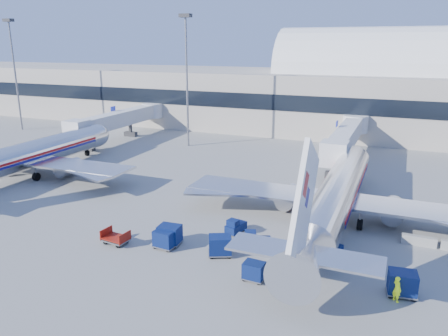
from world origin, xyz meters
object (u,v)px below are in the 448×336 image
at_px(jetbridge_mid, 123,118).
at_px(tug_right, 328,245).
at_px(mast_west, 186,62).
at_px(tug_left, 235,226).
at_px(airliner_main, 336,195).
at_px(cart_train_b, 170,234).
at_px(mast_far_west, 13,59).
at_px(ramp_worker, 397,289).
at_px(barrier_near, 419,241).
at_px(cart_solo_far, 402,283).
at_px(airliner_mid, 25,156).
at_px(cart_train_c, 165,239).
at_px(cart_solo_near, 254,271).
at_px(cart_open_red, 116,239).
at_px(jetbridge_near, 347,135).
at_px(cart_train_a, 220,245).
at_px(tug_lead, 255,241).

bearing_deg(jetbridge_mid, tug_right, -36.61).
xyz_separation_m(mast_west, tug_left, (21.46, -31.93, -14.11)).
xyz_separation_m(airliner_main, cart_train_b, (-13.18, -11.09, -1.95)).
xyz_separation_m(jetbridge_mid, tug_right, (44.95, -33.40, -3.27)).
height_order(mast_far_west, ramp_worker, mast_far_west).
distance_m(barrier_near, cart_solo_far, 9.57).
bearing_deg(ramp_worker, airliner_mid, 29.32).
height_order(cart_train_b, cart_solo_far, cart_solo_far).
bearing_deg(ramp_worker, cart_solo_far, -65.20).
bearing_deg(cart_train_c, tug_right, 24.07).
xyz_separation_m(barrier_near, cart_solo_near, (-12.00, -11.61, 0.34)).
xyz_separation_m(jetbridge_mid, cart_train_b, (31.22, -37.40, -2.95)).
relative_size(barrier_near, tug_left, 1.20).
xyz_separation_m(barrier_near, ramp_worker, (-1.64, -10.45, 0.52)).
bearing_deg(cart_open_red, tug_right, 23.43).
xyz_separation_m(barrier_near, tug_left, (-16.54, -3.93, 0.23)).
relative_size(jetbridge_near, mast_west, 1.22).
bearing_deg(jetbridge_near, cart_train_a, -98.51).
distance_m(mast_far_west, cart_solo_near, 78.24).
relative_size(mast_far_west, tug_left, 9.07).
bearing_deg(airliner_mid, jetbridge_near, 33.59).
relative_size(mast_far_west, cart_solo_far, 9.87).
bearing_deg(cart_solo_near, cart_train_a, 148.95).
bearing_deg(airliner_main, tug_lead, -122.16).
distance_m(mast_far_west, cart_train_c, 69.41).
relative_size(jetbridge_near, cart_train_c, 13.53).
bearing_deg(jetbridge_mid, cart_solo_far, -36.82).
xyz_separation_m(airliner_main, tug_left, (-8.54, -6.43, -2.25)).
distance_m(cart_solo_far, ramp_worker, 1.05).
relative_size(barrier_near, ramp_worker, 1.54).
distance_m(airliner_mid, ramp_worker, 50.10).
distance_m(cart_open_red, ramp_worker, 24.21).
height_order(barrier_near, ramp_worker, ramp_worker).
height_order(barrier_near, tug_left, tug_left).
relative_size(jetbridge_mid, tug_lead, 9.63).
xyz_separation_m(jetbridge_mid, barrier_near, (52.40, -28.81, -3.48)).
relative_size(mast_west, cart_train_b, 10.35).
xyz_separation_m(mast_west, cart_solo_near, (26.00, -39.61, -14.00)).
relative_size(mast_far_west, cart_open_red, 8.92).
distance_m(cart_train_b, cart_solo_far, 19.91).
bearing_deg(cart_train_a, jetbridge_near, 56.02).
height_order(mast_far_west, tug_left, mast_far_west).
distance_m(tug_lead, cart_train_b, 7.85).
bearing_deg(mast_west, cart_train_a, -59.20).
relative_size(airliner_mid, jetbridge_near, 1.35).
relative_size(tug_lead, cart_train_b, 1.31).
bearing_deg(mast_west, barrier_near, -36.38).
xyz_separation_m(mast_far_west, tug_right, (70.55, -32.59, -14.13)).
relative_size(mast_west, cart_solo_near, 12.88).
distance_m(airliner_mid, jetbridge_near, 47.55).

